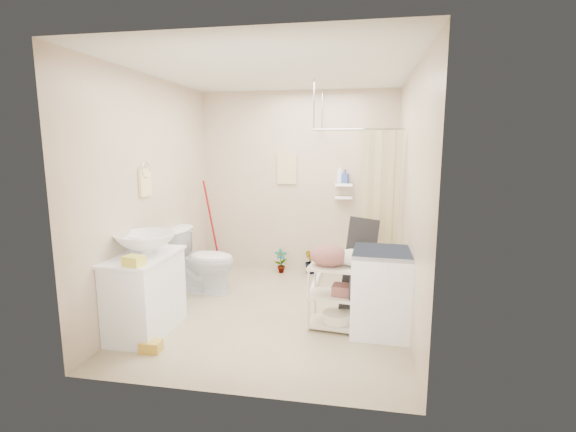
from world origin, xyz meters
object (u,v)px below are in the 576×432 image
washing_machine (382,291)px  laundry_rack (338,291)px  toilet (203,260)px  vanity (146,294)px

washing_machine → laundry_rack: washing_machine is taller
washing_machine → laundry_rack: size_ratio=1.06×
toilet → vanity: bearing=177.4°
vanity → washing_machine: (2.30, 0.41, 0.02)m
laundry_rack → vanity: bearing=-161.0°
vanity → laundry_rack: same height
laundry_rack → toilet: bearing=162.3°
toilet → washing_machine: 2.32m
vanity → laundry_rack: (1.87, 0.40, 0.00)m
vanity → toilet: size_ratio=1.09×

